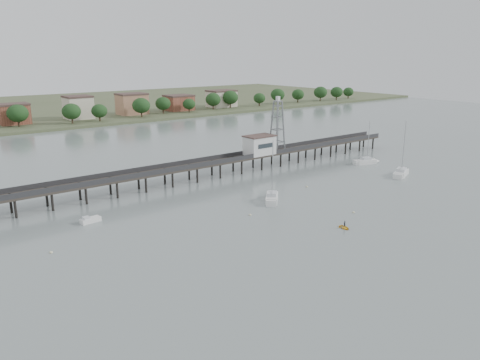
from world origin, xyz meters
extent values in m
plane|color=slate|center=(0.00, 0.00, 0.00)|extent=(500.00, 500.00, 0.00)
cube|color=#2D2823|center=(0.00, 60.00, 3.75)|extent=(150.00, 5.00, 0.50)
cube|color=#333335|center=(0.00, 57.60, 4.55)|extent=(150.00, 0.12, 1.10)
cube|color=#333335|center=(0.00, 62.40, 4.55)|extent=(150.00, 0.12, 1.10)
cylinder|color=black|center=(0.00, 58.10, 1.80)|extent=(0.50, 0.50, 4.40)
cylinder|color=black|center=(0.00, 61.90, 1.80)|extent=(0.50, 0.50, 4.40)
cylinder|color=black|center=(73.00, 58.10, 1.80)|extent=(0.50, 0.50, 4.40)
cylinder|color=black|center=(73.00, 61.90, 1.80)|extent=(0.50, 0.50, 4.40)
cube|color=silver|center=(25.00, 60.00, 6.50)|extent=(8.00, 5.00, 5.00)
cube|color=#4C3833|center=(25.00, 60.00, 9.15)|extent=(8.40, 5.40, 0.30)
cube|color=slate|center=(31.50, 60.00, 18.15)|extent=(1.80, 1.80, 0.30)
cube|color=silver|center=(31.50, 60.00, 18.90)|extent=(0.90, 0.90, 1.20)
cube|color=white|center=(8.17, 35.66, 0.48)|extent=(6.21, 6.29, 1.65)
cone|color=white|center=(10.94, 38.52, 0.48)|extent=(3.62, 3.63, 2.48)
cube|color=silver|center=(8.17, 35.66, 1.65)|extent=(3.39, 3.41, 0.75)
cylinder|color=#A5A8AA|center=(8.47, 35.98, 7.27)|extent=(0.18, 0.18, 11.94)
cylinder|color=#A5A8AA|center=(7.43, 34.90, 2.20)|extent=(2.67, 2.75, 0.12)
cube|color=white|center=(53.01, 45.48, 0.48)|extent=(6.34, 3.99, 1.65)
cone|color=white|center=(56.54, 44.35, 0.48)|extent=(3.05, 2.94, 2.30)
cube|color=silver|center=(53.01, 45.48, 1.65)|extent=(3.07, 2.55, 0.75)
cylinder|color=#A5A8AA|center=(53.40, 45.35, 6.85)|extent=(0.18, 0.18, 11.10)
cylinder|color=#A5A8AA|center=(52.07, 45.77, 2.20)|extent=(3.33, 1.16, 0.12)
cube|color=white|center=(49.25, 31.28, 0.48)|extent=(7.36, 5.08, 1.65)
cone|color=white|center=(53.22, 32.91, 0.48)|extent=(3.66, 3.56, 2.67)
cube|color=silver|center=(49.25, 31.28, 1.65)|extent=(3.63, 3.14, 0.75)
cylinder|color=#A5A8AA|center=(49.69, 31.46, 7.74)|extent=(0.18, 0.18, 12.87)
cylinder|color=#A5A8AA|center=(48.19, 30.85, 2.20)|extent=(3.75, 1.63, 0.12)
cube|color=white|center=(-27.72, 46.83, 0.36)|extent=(3.90, 2.00, 1.04)
cube|color=silver|center=(-28.54, 46.73, 0.99)|extent=(1.39, 1.39, 0.62)
imported|color=yellow|center=(7.87, 15.31, 0.00)|extent=(1.78, 0.77, 2.42)
imported|color=black|center=(7.87, 15.31, 0.00)|extent=(0.54, 1.22, 0.28)
ellipsoid|color=beige|center=(48.98, 30.70, 0.08)|extent=(0.56, 0.56, 0.39)
ellipsoid|color=beige|center=(16.09, 19.85, 0.08)|extent=(0.56, 0.56, 0.39)
ellipsoid|color=beige|center=(-1.33, 31.40, 0.08)|extent=(0.56, 0.56, 0.39)
ellipsoid|color=beige|center=(22.10, 38.78, 0.08)|extent=(0.56, 0.56, 0.39)
ellipsoid|color=beige|center=(-37.93, 36.95, 0.08)|extent=(0.56, 0.56, 0.39)
cube|color=#475133|center=(0.00, 245.00, 0.50)|extent=(500.00, 170.00, 1.40)
cube|color=brown|center=(-10.00, 183.00, 5.70)|extent=(13.00, 10.50, 9.00)
cube|color=brown|center=(18.00, 183.00, 5.70)|extent=(13.00, 10.50, 9.00)
cube|color=brown|center=(45.00, 183.00, 5.70)|extent=(13.00, 10.50, 9.00)
cube|color=brown|center=(72.00, 183.00, 5.70)|extent=(13.00, 10.50, 9.00)
cube|color=brown|center=(100.00, 183.00, 5.70)|extent=(13.00, 10.50, 9.00)
ellipsoid|color=#193A17|center=(0.00, 171.00, 6.00)|extent=(8.00, 8.00, 6.80)
ellipsoid|color=#193A17|center=(120.00, 171.00, 6.00)|extent=(8.00, 8.00, 6.80)
camera|label=1|loc=(-56.31, -36.42, 31.00)|focal=35.00mm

